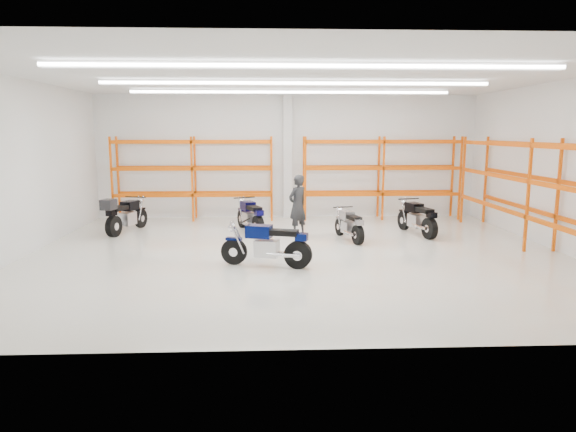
{
  "coord_description": "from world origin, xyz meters",
  "views": [
    {
      "loc": [
        -0.79,
        -13.08,
        3.15
      ],
      "look_at": [
        -0.21,
        0.5,
        0.92
      ],
      "focal_mm": 32.0,
      "sensor_mm": 36.0,
      "label": 1
    }
  ],
  "objects_px": {
    "motorcycle_back_a": "(124,216)",
    "motorcycle_back_d": "(418,219)",
    "motorcycle_main": "(270,246)",
    "motorcycle_back_c": "(350,226)",
    "standing_man": "(298,205)",
    "structural_column": "(288,157)",
    "motorcycle_back_b": "(251,217)"
  },
  "relations": [
    {
      "from": "standing_man",
      "to": "structural_column",
      "type": "bearing_deg",
      "value": -129.15
    },
    {
      "from": "motorcycle_back_c",
      "to": "motorcycle_back_d",
      "type": "relative_size",
      "value": 0.87
    },
    {
      "from": "motorcycle_back_a",
      "to": "motorcycle_back_c",
      "type": "bearing_deg",
      "value": -11.24
    },
    {
      "from": "motorcycle_back_c",
      "to": "motorcycle_back_d",
      "type": "height_order",
      "value": "motorcycle_back_d"
    },
    {
      "from": "motorcycle_back_b",
      "to": "structural_column",
      "type": "distance_m",
      "value": 3.58
    },
    {
      "from": "motorcycle_back_d",
      "to": "motorcycle_back_c",
      "type": "bearing_deg",
      "value": -161.82
    },
    {
      "from": "motorcycle_main",
      "to": "standing_man",
      "type": "bearing_deg",
      "value": 76.57
    },
    {
      "from": "motorcycle_back_b",
      "to": "motorcycle_back_c",
      "type": "distance_m",
      "value": 3.25
    },
    {
      "from": "motorcycle_back_b",
      "to": "motorcycle_back_c",
      "type": "height_order",
      "value": "motorcycle_back_b"
    },
    {
      "from": "structural_column",
      "to": "motorcycle_back_d",
      "type": "bearing_deg",
      "value": -41.75
    },
    {
      "from": "motorcycle_back_b",
      "to": "motorcycle_back_d",
      "type": "distance_m",
      "value": 5.22
    },
    {
      "from": "standing_man",
      "to": "motorcycle_back_a",
      "type": "bearing_deg",
      "value": -48.05
    },
    {
      "from": "motorcycle_back_a",
      "to": "motorcycle_back_d",
      "type": "xyz_separation_m",
      "value": [
        9.15,
        -0.64,
        -0.06
      ]
    },
    {
      "from": "motorcycle_back_c",
      "to": "standing_man",
      "type": "distance_m",
      "value": 1.75
    },
    {
      "from": "motorcycle_back_d",
      "to": "standing_man",
      "type": "bearing_deg",
      "value": 179.26
    },
    {
      "from": "motorcycle_back_a",
      "to": "motorcycle_back_d",
      "type": "height_order",
      "value": "motorcycle_back_a"
    },
    {
      "from": "motorcycle_back_b",
      "to": "standing_man",
      "type": "relative_size",
      "value": 1.1
    },
    {
      "from": "motorcycle_back_c",
      "to": "structural_column",
      "type": "bearing_deg",
      "value": 111.38
    },
    {
      "from": "motorcycle_main",
      "to": "structural_column",
      "type": "relative_size",
      "value": 0.48
    },
    {
      "from": "motorcycle_main",
      "to": "motorcycle_back_c",
      "type": "xyz_separation_m",
      "value": [
        2.36,
        2.89,
        -0.07
      ]
    },
    {
      "from": "motorcycle_main",
      "to": "motorcycle_back_d",
      "type": "distance_m",
      "value": 5.86
    },
    {
      "from": "motorcycle_main",
      "to": "motorcycle_back_d",
      "type": "height_order",
      "value": "motorcycle_main"
    },
    {
      "from": "motorcycle_back_d",
      "to": "standing_man",
      "type": "xyz_separation_m",
      "value": [
        -3.73,
        0.05,
        0.44
      ]
    },
    {
      "from": "motorcycle_main",
      "to": "motorcycle_back_a",
      "type": "distance_m",
      "value": 6.23
    },
    {
      "from": "motorcycle_back_a",
      "to": "standing_man",
      "type": "height_order",
      "value": "standing_man"
    },
    {
      "from": "motorcycle_main",
      "to": "motorcycle_back_c",
      "type": "bearing_deg",
      "value": 50.71
    },
    {
      "from": "motorcycle_back_a",
      "to": "motorcycle_main",
      "type": "bearing_deg",
      "value": -43.13
    },
    {
      "from": "motorcycle_back_a",
      "to": "motorcycle_back_c",
      "type": "xyz_separation_m",
      "value": [
        6.91,
        -1.37,
        -0.13
      ]
    },
    {
      "from": "motorcycle_back_b",
      "to": "standing_man",
      "type": "distance_m",
      "value": 1.63
    },
    {
      "from": "motorcycle_back_c",
      "to": "standing_man",
      "type": "bearing_deg",
      "value": 152.18
    },
    {
      "from": "motorcycle_back_a",
      "to": "motorcycle_back_c",
      "type": "height_order",
      "value": "motorcycle_back_a"
    },
    {
      "from": "motorcycle_back_d",
      "to": "standing_man",
      "type": "relative_size",
      "value": 1.14
    }
  ]
}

